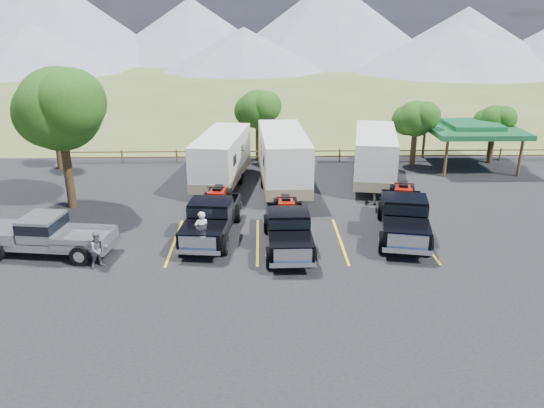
{
  "coord_description": "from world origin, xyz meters",
  "views": [
    {
      "loc": [
        -1.8,
        -19.43,
        10.38
      ],
      "look_at": [
        -1.28,
        4.95,
        1.6
      ],
      "focal_mm": 35.0,
      "sensor_mm": 36.0,
      "label": 1
    }
  ],
  "objects_px": {
    "pavilion": "(472,129)",
    "rig_left": "(212,216)",
    "trailer_center": "(283,160)",
    "person_a": "(202,231)",
    "rig_center": "(288,227)",
    "trailer_left": "(222,159)",
    "pickup_silver": "(47,235)",
    "tree_big_nw": "(59,109)",
    "trailer_right": "(375,157)",
    "rig_right": "(404,213)",
    "person_b": "(99,250)"
  },
  "relations": [
    {
      "from": "trailer_center",
      "to": "person_a",
      "type": "bearing_deg",
      "value": -117.22
    },
    {
      "from": "tree_big_nw",
      "to": "person_a",
      "type": "xyz_separation_m",
      "value": [
        7.99,
        -5.96,
        -4.61
      ]
    },
    {
      "from": "rig_left",
      "to": "trailer_center",
      "type": "distance_m",
      "value": 8.34
    },
    {
      "from": "tree_big_nw",
      "to": "pickup_silver",
      "type": "xyz_separation_m",
      "value": [
        1.07,
        -6.26,
        -4.6
      ]
    },
    {
      "from": "pavilion",
      "to": "rig_right",
      "type": "relative_size",
      "value": 0.88
    },
    {
      "from": "pavilion",
      "to": "rig_left",
      "type": "bearing_deg",
      "value": -144.67
    },
    {
      "from": "rig_center",
      "to": "rig_right",
      "type": "height_order",
      "value": "rig_right"
    },
    {
      "from": "trailer_left",
      "to": "trailer_right",
      "type": "xyz_separation_m",
      "value": [
        9.74,
        0.22,
        0.03
      ]
    },
    {
      "from": "rig_right",
      "to": "trailer_left",
      "type": "xyz_separation_m",
      "value": [
        -9.48,
        8.29,
        0.63
      ]
    },
    {
      "from": "tree_big_nw",
      "to": "rig_center",
      "type": "distance_m",
      "value": 13.99
    },
    {
      "from": "rig_left",
      "to": "person_b",
      "type": "bearing_deg",
      "value": -136.88
    },
    {
      "from": "trailer_left",
      "to": "person_a",
      "type": "xyz_separation_m",
      "value": [
        -0.26,
        -9.98,
        -0.76
      ]
    },
    {
      "from": "pavilion",
      "to": "rig_center",
      "type": "distance_m",
      "value": 19.29
    },
    {
      "from": "pickup_silver",
      "to": "person_b",
      "type": "distance_m",
      "value": 3.02
    },
    {
      "from": "rig_right",
      "to": "trailer_right",
      "type": "distance_m",
      "value": 8.54
    },
    {
      "from": "trailer_center",
      "to": "trailer_right",
      "type": "relative_size",
      "value": 1.07
    },
    {
      "from": "tree_big_nw",
      "to": "person_a",
      "type": "bearing_deg",
      "value": -36.71
    },
    {
      "from": "pavilion",
      "to": "rig_center",
      "type": "bearing_deg",
      "value": -134.96
    },
    {
      "from": "rig_center",
      "to": "trailer_center",
      "type": "height_order",
      "value": "trailer_center"
    },
    {
      "from": "rig_right",
      "to": "tree_big_nw",
      "type": "bearing_deg",
      "value": 177.76
    },
    {
      "from": "rig_left",
      "to": "trailer_right",
      "type": "relative_size",
      "value": 0.68
    },
    {
      "from": "trailer_left",
      "to": "person_b",
      "type": "bearing_deg",
      "value": -102.81
    },
    {
      "from": "trailer_left",
      "to": "trailer_center",
      "type": "xyz_separation_m",
      "value": [
        3.85,
        -0.88,
        0.16
      ]
    },
    {
      "from": "tree_big_nw",
      "to": "person_a",
      "type": "relative_size",
      "value": 4.14
    },
    {
      "from": "rig_left",
      "to": "rig_center",
      "type": "distance_m",
      "value": 3.91
    },
    {
      "from": "person_a",
      "to": "person_b",
      "type": "relative_size",
      "value": 1.16
    },
    {
      "from": "tree_big_nw",
      "to": "rig_left",
      "type": "height_order",
      "value": "tree_big_nw"
    },
    {
      "from": "rig_right",
      "to": "trailer_right",
      "type": "relative_size",
      "value": 0.73
    },
    {
      "from": "pavilion",
      "to": "trailer_right",
      "type": "bearing_deg",
      "value": -153.7
    },
    {
      "from": "pavilion",
      "to": "rig_left",
      "type": "xyz_separation_m",
      "value": [
        -17.23,
        -12.21,
        -1.73
      ]
    },
    {
      "from": "trailer_left",
      "to": "pickup_silver",
      "type": "bearing_deg",
      "value": -116.65
    },
    {
      "from": "trailer_left",
      "to": "trailer_center",
      "type": "distance_m",
      "value": 3.95
    },
    {
      "from": "rig_left",
      "to": "rig_center",
      "type": "relative_size",
      "value": 1.06
    },
    {
      "from": "rig_right",
      "to": "person_a",
      "type": "relative_size",
      "value": 3.7
    },
    {
      "from": "rig_right",
      "to": "person_b",
      "type": "bearing_deg",
      "value": -155.17
    },
    {
      "from": "rig_center",
      "to": "pavilion",
      "type": "bearing_deg",
      "value": 44.02
    },
    {
      "from": "tree_big_nw",
      "to": "trailer_right",
      "type": "bearing_deg",
      "value": 13.27
    },
    {
      "from": "pickup_silver",
      "to": "person_b",
      "type": "bearing_deg",
      "value": 70.26
    },
    {
      "from": "pavilion",
      "to": "person_a",
      "type": "bearing_deg",
      "value": -141.55
    },
    {
      "from": "rig_center",
      "to": "trailer_left",
      "type": "distance_m",
      "value": 10.35
    },
    {
      "from": "rig_right",
      "to": "trailer_center",
      "type": "distance_m",
      "value": 9.34
    },
    {
      "from": "rig_center",
      "to": "pickup_silver",
      "type": "relative_size",
      "value": 0.97
    },
    {
      "from": "trailer_left",
      "to": "trailer_center",
      "type": "bearing_deg",
      "value": -4.57
    },
    {
      "from": "pavilion",
      "to": "trailer_center",
      "type": "xyz_separation_m",
      "value": [
        -13.44,
        -4.84,
        -0.88
      ]
    },
    {
      "from": "tree_big_nw",
      "to": "trailer_center",
      "type": "relative_size",
      "value": 0.76
    },
    {
      "from": "rig_center",
      "to": "person_b",
      "type": "distance_m",
      "value": 8.47
    },
    {
      "from": "person_a",
      "to": "pavilion",
      "type": "bearing_deg",
      "value": -164.82
    },
    {
      "from": "rig_right",
      "to": "rig_center",
      "type": "bearing_deg",
      "value": -155.52
    },
    {
      "from": "trailer_right",
      "to": "pavilion",
      "type": "bearing_deg",
      "value": 36.94
    },
    {
      "from": "trailer_right",
      "to": "person_b",
      "type": "bearing_deg",
      "value": -129.54
    }
  ]
}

